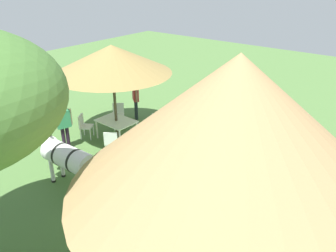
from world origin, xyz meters
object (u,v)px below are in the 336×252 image
object	(u,v)px
guest_beside_umbrella	(136,97)
zebra_nearest_camera	(223,138)
thatched_hut	(230,175)
patio_chair_east_end	(150,125)
standing_watcher	(273,120)
guest_behind_table	(64,123)
patio_dining_table	(116,122)
patio_chair_west_end	(118,113)
shade_umbrella	(112,59)
patio_chair_near_lawn	(84,125)
patio_chair_near_hut	(111,141)
zebra_by_umbrella	(67,157)

from	to	relation	value
guest_beside_umbrella	zebra_nearest_camera	size ratio (longest dim) A/B	0.85
thatched_hut	zebra_nearest_camera	xyz separation A→B (m)	(2.25, -3.87, -1.55)
patio_chair_east_end	standing_watcher	world-z (taller)	standing_watcher
guest_behind_table	zebra_nearest_camera	xyz separation A→B (m)	(-4.69, -2.45, -0.07)
patio_dining_table	patio_chair_west_end	distance (m)	1.22
patio_dining_table	guest_beside_umbrella	size ratio (longest dim) A/B	0.84
shade_umbrella	zebra_nearest_camera	distance (m)	4.46
patio_chair_near_lawn	guest_behind_table	size ratio (longest dim) A/B	0.53
patio_chair_near_lawn	shade_umbrella	bearing A→B (deg)	90.00
zebra_nearest_camera	patio_chair_east_end	bearing A→B (deg)	130.40
patio_dining_table	standing_watcher	distance (m)	5.47
guest_behind_table	patio_chair_near_lawn	bearing A→B (deg)	28.87
patio_chair_near_hut	zebra_by_umbrella	bearing A→B (deg)	-117.95
patio_chair_east_end	standing_watcher	xyz separation A→B (m)	(-3.77, -2.01, 0.54)
shade_umbrella	patio_chair_near_hut	world-z (taller)	shade_umbrella
patio_chair_east_end	patio_dining_table	bearing A→B (deg)	90.00
thatched_hut	shade_umbrella	bearing A→B (deg)	-26.53
shade_umbrella	zebra_by_umbrella	world-z (taller)	shade_umbrella
guest_beside_umbrella	guest_behind_table	world-z (taller)	guest_behind_table
patio_dining_table	patio_chair_near_hut	bearing A→B (deg)	127.98
patio_chair_east_end	zebra_nearest_camera	bearing A→B (deg)	-130.89
patio_chair_near_lawn	guest_beside_umbrella	world-z (taller)	guest_beside_umbrella
patio_chair_west_end	zebra_by_umbrella	xyz separation A→B (m)	(-1.91, 3.80, 0.43)
patio_dining_table	patio_chair_west_end	bearing A→B (deg)	-47.37
zebra_nearest_camera	patio_chair_near_lawn	bearing A→B (deg)	146.79
standing_watcher	shade_umbrella	bearing A→B (deg)	84.86
shade_umbrella	guest_beside_umbrella	distance (m)	2.76
patio_chair_east_end	guest_behind_table	size ratio (longest dim) A/B	0.53
patio_chair_near_lawn	standing_watcher	distance (m)	6.69
thatched_hut	patio_dining_table	distance (m)	7.12
thatched_hut	patio_chair_near_hut	world-z (taller)	thatched_hut
guest_beside_umbrella	zebra_by_umbrella	xyz separation A→B (m)	(-1.80, 4.69, -0.03)
standing_watcher	guest_behind_table	bearing A→B (deg)	93.02
patio_dining_table	guest_behind_table	distance (m)	1.86
zebra_by_umbrella	guest_beside_umbrella	bearing A→B (deg)	19.47
patio_chair_near_lawn	patio_chair_near_hut	size ratio (longest dim) A/B	1.00
patio_chair_near_hut	patio_chair_east_end	world-z (taller)	same
zebra_nearest_camera	shade_umbrella	bearing A→B (deg)	141.87
patio_dining_table	zebra_by_umbrella	bearing A→B (deg)	110.54
patio_chair_east_end	patio_chair_west_end	bearing A→B (deg)	45.78
patio_chair_west_end	guest_behind_table	distance (m)	2.58
standing_watcher	zebra_by_umbrella	bearing A→B (deg)	111.80
patio_chair_near_hut	guest_beside_umbrella	world-z (taller)	guest_beside_umbrella
patio_chair_east_end	zebra_by_umbrella	bearing A→B (deg)	141.69
patio_dining_table	standing_watcher	world-z (taller)	standing_watcher
patio_chair_near_lawn	zebra_nearest_camera	bearing A→B (deg)	73.60
shade_umbrella	patio_chair_east_end	xyz separation A→B (m)	(-0.91, -0.79, -2.45)
patio_chair_near_lawn	patio_chair_east_end	xyz separation A→B (m)	(-1.93, -1.45, 0.00)
standing_watcher	zebra_nearest_camera	distance (m)	2.15
patio_dining_table	patio_chair_east_end	size ratio (longest dim) A/B	1.53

